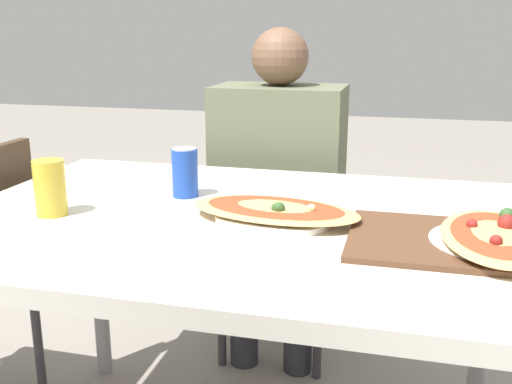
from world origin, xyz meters
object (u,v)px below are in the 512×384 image
Objects in this scene: soda_can at (185,172)px; pizza_second at (496,238)px; pizza_main at (275,212)px; person_seated at (278,171)px; dining_table at (238,243)px; drink_glass at (50,188)px; chair_far_seated at (284,218)px.

soda_can reaches higher than pizza_second.
person_seated is at bearing 101.67° from pizza_main.
dining_table is 10.32× the size of drink_glass.
pizza_main is at bearing 100.12° from chair_far_seated.
dining_table is 0.45m from drink_glass.
drink_glass is at bearing 65.23° from person_seated.
drink_glass is at bearing 67.94° from chair_far_seated.
drink_glass is at bearing -178.63° from pizza_second.
chair_far_seated is 0.73× the size of person_seated.
chair_far_seated reaches higher than pizza_second.
soda_can is at bearing 152.57° from pizza_main.
pizza_second is at bearing 124.61° from chair_far_seated.
chair_far_seated is 0.23m from person_seated.
person_seated is 3.32× the size of pizza_second.
drink_glass is 0.37× the size of pizza_second.
dining_table is 0.82m from chair_far_seated.
pizza_main is (0.14, -0.81, 0.28)m from chair_far_seated.
pizza_second is at bearing -8.11° from pizza_main.
dining_table is 3.22× the size of pizza_main.
soda_can is at bearing 164.33° from pizza_second.
dining_table is 1.57× the size of chair_far_seated.
person_seated reaches higher than pizza_main.
chair_far_seated is at bearing 79.73° from soda_can.
pizza_second is (0.46, -0.07, 0.00)m from pizza_main.
drink_glass reaches higher than soda_can.
pizza_main is (0.09, -0.01, 0.09)m from dining_table.
person_seated is 2.83× the size of pizza_main.
pizza_second is (0.60, -0.76, 0.07)m from person_seated.
soda_can is (-0.26, 0.14, 0.04)m from pizza_main.
soda_can is at bearing 77.79° from person_seated.
drink_glass reaches higher than pizza_second.
soda_can is 0.97× the size of drink_glass.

